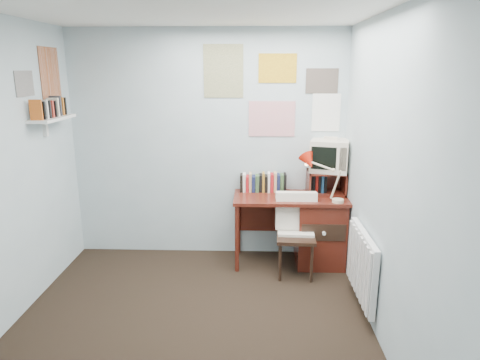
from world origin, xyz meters
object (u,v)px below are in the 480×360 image
object	(u,v)px
desk	(314,228)
crt_tv	(330,154)
desk_chair	(296,238)
desk_lamp	(339,182)
radiator	(362,265)
wall_shelf	(52,118)
tv_riser	(326,182)

from	to	relation	value
desk	crt_tv	size ratio (longest dim) A/B	3.07
desk_chair	desk_lamp	bearing A→B (deg)	16.95
crt_tv	radiator	world-z (taller)	crt_tv
desk_lamp	crt_tv	xyz separation A→B (m)	(-0.05, 0.33, 0.22)
crt_tv	wall_shelf	xyz separation A→B (m)	(-2.72, -0.51, 0.43)
desk	desk_lamp	xyz separation A→B (m)	(0.20, -0.20, 0.57)
desk_lamp	crt_tv	size ratio (longest dim) A/B	1.11
desk_lamp	crt_tv	distance (m)	0.40
tv_riser	crt_tv	distance (m)	0.31
radiator	wall_shelf	bearing A→B (deg)	169.11
desk_chair	crt_tv	xyz separation A→B (m)	(0.38, 0.44, 0.78)
desk_lamp	radiator	xyz separation A→B (m)	(0.09, -0.73, -0.56)
wall_shelf	desk_chair	bearing A→B (deg)	1.83
radiator	desk	bearing A→B (deg)	107.24
wall_shelf	desk_lamp	bearing A→B (deg)	3.77
crt_tv	desk_chair	bearing A→B (deg)	-115.61
desk	desk_lamp	size ratio (longest dim) A/B	2.77
desk	tv_riser	world-z (taller)	tv_riser
radiator	wall_shelf	xyz separation A→B (m)	(-2.86, 0.55, 1.20)
crt_tv	wall_shelf	distance (m)	2.80
desk_chair	wall_shelf	world-z (taller)	wall_shelf
desk	radiator	xyz separation A→B (m)	(0.29, -0.93, 0.01)
tv_riser	wall_shelf	size ratio (longest dim) A/B	0.65
desk_chair	radiator	distance (m)	0.81
desk_lamp	radiator	size ratio (longest dim) A/B	0.54
desk_lamp	radiator	bearing A→B (deg)	-85.14
tv_riser	radiator	world-z (taller)	tv_riser
radiator	desk_chair	bearing A→B (deg)	129.60
desk_lamp	crt_tv	bearing A→B (deg)	95.70
tv_riser	wall_shelf	distance (m)	2.83
crt_tv	desk	bearing A→B (deg)	-123.47
desk_chair	wall_shelf	xyz separation A→B (m)	(-2.34, -0.07, 1.21)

